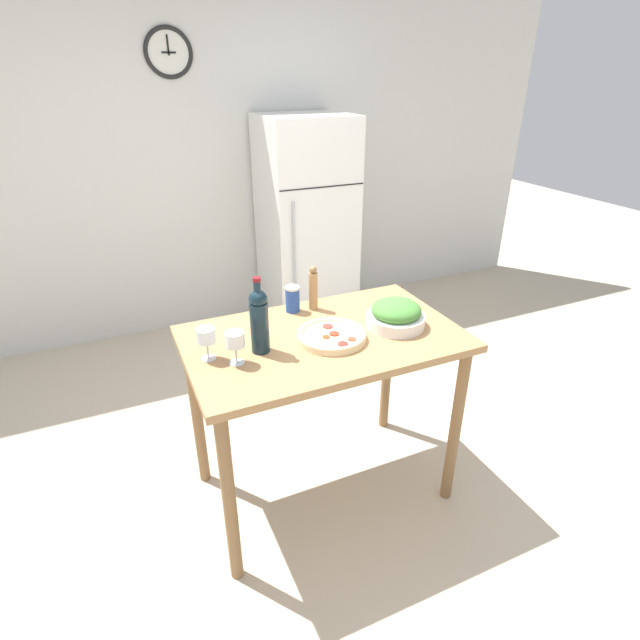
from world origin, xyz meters
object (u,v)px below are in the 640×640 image
object	(u,v)px
wine_glass_near	(235,341)
homemade_pizza	(332,335)
wine_bottle	(259,319)
wine_glass_far	(206,337)
salad_bowl	(396,315)
salt_canister	(293,299)
refrigerator	(306,226)
pepper_mill	(313,289)

from	to	relation	value
wine_glass_near	homemade_pizza	distance (m)	0.45
wine_bottle	wine_glass_near	xyz separation A→B (m)	(-0.12, -0.05, -0.05)
wine_glass_far	salad_bowl	size ratio (longest dim) A/B	0.52
wine_bottle	homemade_pizza	world-z (taller)	wine_bottle
salad_bowl	wine_glass_near	bearing A→B (deg)	-178.72
homemade_pizza	salt_canister	world-z (taller)	salt_canister
wine_glass_far	wine_glass_near	bearing A→B (deg)	-39.30
refrigerator	pepper_mill	xyz separation A→B (m)	(-0.64, -1.62, 0.18)
wine_glass_near	salad_bowl	size ratio (longest dim) A/B	0.52
homemade_pizza	pepper_mill	bearing A→B (deg)	80.90
wine_glass_far	wine_bottle	bearing A→B (deg)	-7.12
wine_glass_near	homemade_pizza	world-z (taller)	wine_glass_near
pepper_mill	salt_canister	bearing A→B (deg)	169.99
wine_glass_far	homemade_pizza	distance (m)	0.55
refrigerator	wine_glass_far	xyz separation A→B (m)	(-1.23, -1.88, 0.17)
homemade_pizza	salt_canister	xyz separation A→B (m)	(-0.05, 0.34, 0.05)
wine_glass_near	pepper_mill	distance (m)	0.60
salad_bowl	homemade_pizza	bearing A→B (deg)	179.36
wine_glass_near	homemade_pizza	size ratio (longest dim) A/B	0.46
wine_bottle	wine_glass_near	world-z (taller)	wine_bottle
salad_bowl	salt_canister	distance (m)	0.52
refrigerator	pepper_mill	bearing A→B (deg)	-111.58
wine_glass_near	wine_glass_far	world-z (taller)	same
refrigerator	wine_glass_near	size ratio (longest dim) A/B	12.02
wine_glass_far	pepper_mill	size ratio (longest dim) A/B	0.62
wine_glass_near	salad_bowl	xyz separation A→B (m)	(0.77, 0.02, -0.04)
wine_glass_near	salt_canister	bearing A→B (deg)	43.06
refrigerator	wine_bottle	size ratio (longest dim) A/B	5.05
salt_canister	wine_glass_far	bearing A→B (deg)	-149.85
refrigerator	wine_glass_far	world-z (taller)	refrigerator
wine_glass_far	homemade_pizza	size ratio (longest dim) A/B	0.46
wine_glass_far	salt_canister	distance (m)	0.57
wine_glass_far	salt_canister	world-z (taller)	wine_glass_far
wine_glass_far	salt_canister	bearing A→B (deg)	30.15
wine_glass_near	salt_canister	xyz separation A→B (m)	(0.39, 0.37, -0.04)
refrigerator	wine_bottle	world-z (taller)	refrigerator
refrigerator	homemade_pizza	xyz separation A→B (m)	(-0.69, -1.94, 0.09)
wine_bottle	wine_glass_far	xyz separation A→B (m)	(-0.22, 0.03, -0.05)
homemade_pizza	wine_bottle	bearing A→B (deg)	174.24
refrigerator	wine_bottle	distance (m)	2.18
pepper_mill	homemade_pizza	distance (m)	0.34
homemade_pizza	salt_canister	bearing A→B (deg)	98.49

